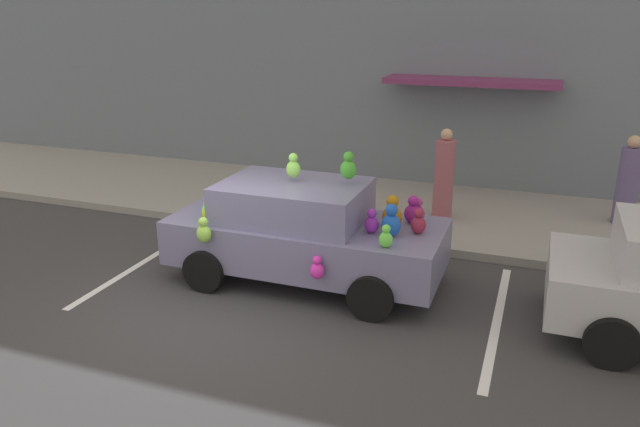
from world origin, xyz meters
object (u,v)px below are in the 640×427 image
Objects in this scene: pedestrian_near_shopfront at (444,178)px; pedestrian_walking_past at (628,184)px; teddy_bear_on_sidewalk at (257,201)px; plush_covered_car at (304,231)px.

pedestrian_walking_past is at bearing 14.90° from pedestrian_near_shopfront.
pedestrian_near_shopfront reaches higher than pedestrian_walking_past.
pedestrian_walking_past is (3.25, 0.87, -0.03)m from pedestrian_near_shopfront.
teddy_bear_on_sidewalk is 6.98m from pedestrian_walking_past.
pedestrian_walking_past is at bearing 40.84° from plush_covered_car.
plush_covered_car is 2.46× the size of pedestrian_walking_past.
teddy_bear_on_sidewalk is 0.33× the size of pedestrian_near_shopfront.
plush_covered_car is 2.97m from teddy_bear_on_sidewalk.
pedestrian_walking_past is at bearing 15.84° from teddy_bear_on_sidewalk.
pedestrian_near_shopfront is (3.45, 1.04, 0.53)m from teddy_bear_on_sidewalk.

